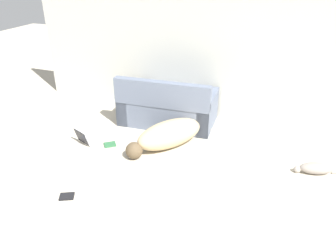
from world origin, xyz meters
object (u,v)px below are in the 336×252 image
(couch, at_px, (168,108))
(book_green, at_px, (110,145))
(book_black, at_px, (67,196))
(cat, at_px, (315,168))
(dog, at_px, (168,135))
(laptop_open, at_px, (78,141))

(couch, distance_m, book_green, 1.24)
(book_black, xyz_separation_m, book_green, (-0.14, 1.28, 0.00))
(book_green, bearing_deg, cat, 6.54)
(couch, distance_m, cat, 2.53)
(cat, bearing_deg, dog, -15.23)
(book_green, bearing_deg, couch, 62.59)
(dog, height_order, cat, dog)
(book_black, bearing_deg, cat, 29.87)
(couch, bearing_deg, laptop_open, 48.56)
(dog, distance_m, laptop_open, 1.38)
(laptop_open, height_order, book_green, laptop_open)
(laptop_open, bearing_deg, book_black, -39.82)
(book_black, bearing_deg, book_green, 96.18)
(cat, height_order, laptop_open, laptop_open)
(laptop_open, height_order, book_black, laptop_open)
(dog, xyz_separation_m, book_black, (-0.71, -1.58, -0.19))
(book_green, bearing_deg, book_black, -83.82)
(laptop_open, bearing_deg, book_green, 46.45)
(cat, distance_m, book_green, 2.98)
(dog, distance_m, cat, 2.12)
(dog, relative_size, book_black, 6.56)
(laptop_open, xyz_separation_m, book_green, (0.43, 0.19, -0.07))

